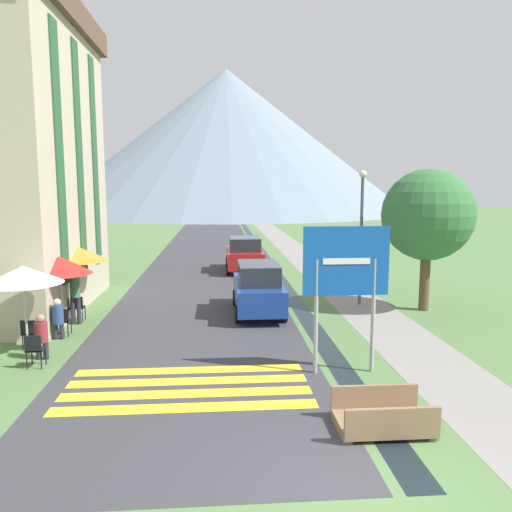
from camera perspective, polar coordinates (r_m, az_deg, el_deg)
The scene contains 24 objects.
ground_plane at distance 26.90m, azimuth -0.50°, elevation -1.62°, with size 160.00×160.00×0.00m, color #517542.
road at distance 36.74m, azimuth -5.45°, elevation 0.92°, with size 6.40×60.00×0.01m.
footpath at distance 37.13m, azimuth 4.01°, elevation 1.00°, with size 2.20×60.00×0.01m.
drainage_channel at distance 36.86m, azimuth 0.31°, elevation 0.97°, with size 0.60×60.00×0.00m.
crosswalk_marking at distance 11.61m, azimuth -7.81°, elevation -14.64°, with size 5.44×2.54×0.01m.
mountain_distant at distance 92.04m, azimuth -3.37°, elevation 12.93°, with size 64.43×64.43×25.12m.
hotel_building at distance 20.02m, azimuth -27.23°, elevation 11.10°, with size 5.87×8.76×10.85m.
road_sign at distance 11.92m, azimuth 10.23°, elevation -2.13°, with size 2.05×0.11×3.54m.
footbridge at distance 9.92m, azimuth 14.27°, elevation -17.49°, with size 1.70×1.10×0.65m.
parked_car_near at distance 17.56m, azimuth 0.25°, elevation -3.72°, with size 1.70×3.96×1.82m.
parked_car_far at distance 26.45m, azimuth -1.32°, elevation 0.21°, with size 1.96×3.92×1.82m.
cafe_chair_nearest at distance 13.61m, azimuth -23.99°, elevation -9.58°, with size 0.40×0.40×0.85m.
cafe_chair_far_left at distance 17.67m, azimuth -21.15°, elevation -5.49°, with size 0.40×0.40×0.85m.
cafe_chair_middle at distance 16.11m, azimuth -21.24°, elevation -6.76°, with size 0.40×0.40×0.85m.
cafe_chair_far_right at distance 17.67m, azimuth -19.72°, elevation -5.42°, with size 0.40×0.40×0.85m.
cafe_chair_near_right at distance 15.14m, azimuth -24.44°, elevation -7.87°, with size 0.40×0.40×0.85m.
cafe_umbrella_front_white at distance 14.30m, azimuth -25.06°, elevation -1.96°, with size 2.01×2.01×2.42m.
cafe_umbrella_middle_red at distance 16.44m, azimuth -21.54°, elevation -0.99°, with size 1.95×1.95×2.33m.
cafe_umbrella_rear_orange at distance 18.60m, azimuth -19.89°, elevation 0.27°, with size 2.20×2.20×2.40m.
person_seated_near at distance 14.18m, azimuth -23.32°, elevation -8.22°, with size 0.32×0.32×1.20m.
person_seated_far at distance 15.81m, azimuth -21.69°, elevation -6.47°, with size 0.32×0.32×1.22m.
person_standing_terrace at distance 17.23m, azimuth -19.97°, elevation -3.98°, with size 0.32×0.32×1.79m.
streetlamp at distance 19.08m, azimuth 11.96°, elevation 3.41°, with size 0.28×0.28×5.06m.
tree_by_path at distance 18.76m, azimuth 19.03°, elevation 4.42°, with size 3.25×3.25×5.09m.
Camera 1 is at (-1.79, -6.47, 4.44)m, focal length 35.00 mm.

